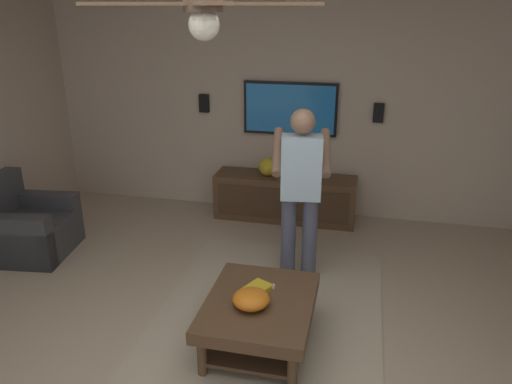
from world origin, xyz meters
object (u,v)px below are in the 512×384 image
object	(u,v)px
coffee_table	(260,312)
book	(257,289)
person_standing	(301,185)
bowl	(251,299)
vase_round	(268,167)
wall_speaker_right	(204,103)
armchair	(26,228)
remote_white	(265,286)
wall_speaker_left	(379,113)
media_console	(285,198)
tv	(290,109)
ceiling_fan	(203,10)

from	to	relation	value
coffee_table	book	bearing A→B (deg)	21.82
person_standing	book	size ratio (longest dim) A/B	7.45
bowl	vase_round	distance (m)	2.55
bowl	wall_speaker_right	bearing A→B (deg)	24.28
armchair	wall_speaker_right	world-z (taller)	wall_speaker_right
person_standing	wall_speaker_right	bearing A→B (deg)	34.28
remote_white	bowl	bearing A→B (deg)	71.87
coffee_table	wall_speaker_right	world-z (taller)	wall_speaker_right
book	wall_speaker_right	size ratio (longest dim) A/B	1.00
person_standing	wall_speaker_left	distance (m)	1.75
vase_round	media_console	bearing A→B (deg)	-85.62
person_standing	wall_speaker_right	distance (m)	2.17
person_standing	bowl	distance (m)	1.30
media_console	book	size ratio (longest dim) A/B	7.73
armchair	book	distance (m)	2.80
book	wall_speaker_left	world-z (taller)	wall_speaker_left
tv	vase_round	size ratio (longest dim) A/B	5.09
media_console	person_standing	world-z (taller)	person_standing
ceiling_fan	tv	bearing A→B (deg)	0.96
ceiling_fan	person_standing	bearing A→B (deg)	-10.14
coffee_table	bowl	distance (m)	0.20
armchair	bowl	world-z (taller)	armchair
bowl	remote_white	xyz separation A→B (m)	(0.27, -0.05, -0.05)
coffee_table	wall_speaker_left	size ratio (longest dim) A/B	4.55
armchair	tv	bearing A→B (deg)	27.33
tv	wall_speaker_right	xyz separation A→B (m)	(0.01, 1.08, 0.02)
wall_speaker_left	tv	bearing A→B (deg)	90.73
person_standing	wall_speaker_right	size ratio (longest dim) A/B	7.45
wall_speaker_left	bowl	bearing A→B (deg)	163.02
remote_white	wall_speaker_right	bearing A→B (deg)	-70.94
coffee_table	vase_round	xyz separation A→B (m)	(2.42, 0.43, 0.36)
armchair	wall_speaker_left	size ratio (longest dim) A/B	4.12
media_console	wall_speaker_right	distance (m)	1.53
ceiling_fan	remote_white	bearing A→B (deg)	-12.45
remote_white	book	xyz separation A→B (m)	(-0.06, 0.05, 0.01)
media_console	book	xyz separation A→B (m)	(-2.31, -0.17, 0.14)
tv	vase_round	bearing A→B (deg)	-39.80
person_standing	ceiling_fan	bearing A→B (deg)	161.86
coffee_table	remote_white	distance (m)	0.21
coffee_table	tv	distance (m)	2.87
media_console	person_standing	distance (m)	1.52
media_console	ceiling_fan	world-z (taller)	ceiling_fan
coffee_table	vase_round	bearing A→B (deg)	10.19
armchair	ceiling_fan	world-z (taller)	ceiling_fan
bowl	wall_speaker_left	bearing A→B (deg)	-16.98
wall_speaker_left	wall_speaker_right	world-z (taller)	wall_speaker_right
tv	book	bearing A→B (deg)	3.85
armchair	ceiling_fan	size ratio (longest dim) A/B	0.77
person_standing	tv	bearing A→B (deg)	4.89
bowl	wall_speaker_left	world-z (taller)	wall_speaker_left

